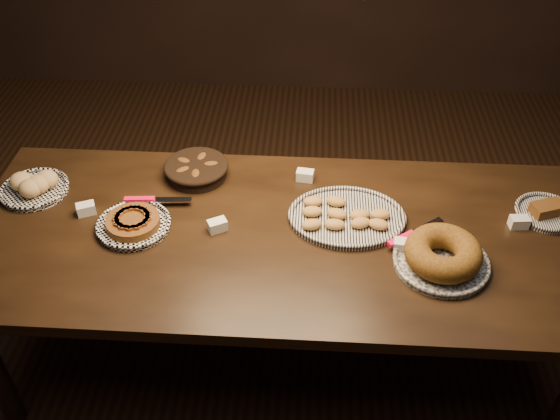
# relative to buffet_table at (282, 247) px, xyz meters

# --- Properties ---
(ground) EXTENTS (5.00, 5.00, 0.00)m
(ground) POSITION_rel_buffet_table_xyz_m (0.00, 0.00, -0.68)
(ground) COLOR black
(ground) RESTS_ON ground
(buffet_table) EXTENTS (2.40, 1.00, 0.75)m
(buffet_table) POSITION_rel_buffet_table_xyz_m (0.00, 0.00, 0.00)
(buffet_table) COLOR black
(buffet_table) RESTS_ON ground
(apple_tart_plate) EXTENTS (0.34, 0.31, 0.06)m
(apple_tart_plate) POSITION_rel_buffet_table_xyz_m (-0.56, -0.00, 0.09)
(apple_tart_plate) COLOR white
(apple_tart_plate) RESTS_ON buffet_table
(madeleine_platter) EXTENTS (0.45, 0.36, 0.05)m
(madeleine_platter) POSITION_rel_buffet_table_xyz_m (0.24, 0.09, 0.09)
(madeleine_platter) COLOR black
(madeleine_platter) RESTS_ON buffet_table
(bundt_cake_plate) EXTENTS (0.36, 0.41, 0.11)m
(bundt_cake_plate) POSITION_rel_buffet_table_xyz_m (0.57, -0.13, 0.12)
(bundt_cake_plate) COLOR black
(bundt_cake_plate) RESTS_ON buffet_table
(croissant_basket) EXTENTS (0.27, 0.27, 0.07)m
(croissant_basket) POSITION_rel_buffet_table_xyz_m (-0.38, 0.33, 0.11)
(croissant_basket) COLOR black
(croissant_basket) RESTS_ON buffet_table
(bread_roll_plate) EXTENTS (0.28, 0.28, 0.09)m
(bread_roll_plate) POSITION_rel_buffet_table_xyz_m (-1.01, 0.18, 0.11)
(bread_roll_plate) COLOR white
(bread_roll_plate) RESTS_ON buffet_table
(loaf_plate) EXTENTS (0.24, 0.24, 0.06)m
(loaf_plate) POSITION_rel_buffet_table_xyz_m (1.02, 0.16, 0.09)
(loaf_plate) COLOR black
(loaf_plate) RESTS_ON buffet_table
(tent_cards) EXTENTS (1.74, 0.46, 0.04)m
(tent_cards) POSITION_rel_buffet_table_xyz_m (0.08, 0.09, 0.10)
(tent_cards) COLOR white
(tent_cards) RESTS_ON buffet_table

